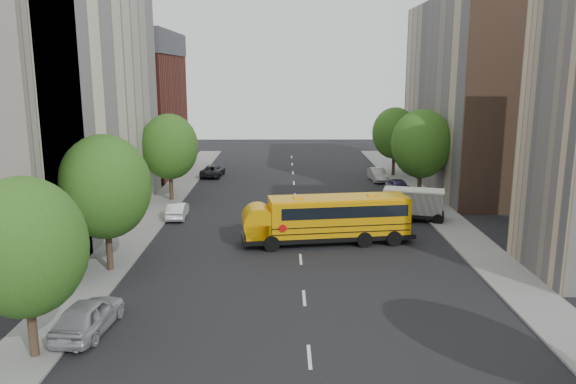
{
  "coord_description": "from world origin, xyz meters",
  "views": [
    {
      "loc": [
        -1.01,
        -34.66,
        11.24
      ],
      "look_at": [
        -0.75,
        2.0,
        3.36
      ],
      "focal_mm": 35.0,
      "sensor_mm": 36.0,
      "label": 1
    }
  ],
  "objects_px": {
    "street_tree_1": "(105,187)",
    "parked_car_5": "(378,175)",
    "street_tree_2": "(169,147)",
    "parked_car_1": "(177,210)",
    "parked_car_2": "(213,171)",
    "parked_car_0": "(88,316)",
    "parked_car_4": "(399,187)",
    "street_tree_5": "(395,133)",
    "school_bus": "(326,217)",
    "safari_truck": "(407,203)",
    "street_tree_4": "(421,144)",
    "street_tree_0": "(24,247)"
  },
  "relations": [
    {
      "from": "street_tree_1",
      "to": "safari_truck",
      "type": "bearing_deg",
      "value": 30.28
    },
    {
      "from": "street_tree_1",
      "to": "parked_car_0",
      "type": "height_order",
      "value": "street_tree_1"
    },
    {
      "from": "street_tree_0",
      "to": "parked_car_1",
      "type": "height_order",
      "value": "street_tree_0"
    },
    {
      "from": "street_tree_0",
      "to": "street_tree_2",
      "type": "xyz_separation_m",
      "value": [
        0.0,
        28.0,
        0.19
      ]
    },
    {
      "from": "street_tree_5",
      "to": "school_bus",
      "type": "xyz_separation_m",
      "value": [
        -9.21,
        -24.68,
        -2.9
      ]
    },
    {
      "from": "street_tree_1",
      "to": "safari_truck",
      "type": "height_order",
      "value": "street_tree_1"
    },
    {
      "from": "street_tree_5",
      "to": "street_tree_4",
      "type": "bearing_deg",
      "value": -90.0
    },
    {
      "from": "street_tree_4",
      "to": "street_tree_2",
      "type": "bearing_deg",
      "value": 180.0
    },
    {
      "from": "street_tree_0",
      "to": "street_tree_4",
      "type": "distance_m",
      "value": 35.61
    },
    {
      "from": "street_tree_0",
      "to": "safari_truck",
      "type": "height_order",
      "value": "street_tree_0"
    },
    {
      "from": "parked_car_1",
      "to": "school_bus",
      "type": "bearing_deg",
      "value": 146.77
    },
    {
      "from": "street_tree_4",
      "to": "parked_car_5",
      "type": "xyz_separation_m",
      "value": [
        -2.2,
        9.04,
        -4.4
      ]
    },
    {
      "from": "street_tree_4",
      "to": "parked_car_0",
      "type": "distance_m",
      "value": 33.25
    },
    {
      "from": "street_tree_1",
      "to": "parked_car_2",
      "type": "bearing_deg",
      "value": 85.77
    },
    {
      "from": "street_tree_2",
      "to": "parked_car_1",
      "type": "relative_size",
      "value": 2.0
    },
    {
      "from": "parked_car_5",
      "to": "street_tree_2",
      "type": "bearing_deg",
      "value": -159.9
    },
    {
      "from": "parked_car_0",
      "to": "parked_car_4",
      "type": "relative_size",
      "value": 1.04
    },
    {
      "from": "school_bus",
      "to": "safari_truck",
      "type": "distance_m",
      "value": 9.09
    },
    {
      "from": "street_tree_1",
      "to": "school_bus",
      "type": "distance_m",
      "value": 14.2
    },
    {
      "from": "street_tree_1",
      "to": "street_tree_4",
      "type": "distance_m",
      "value": 28.43
    },
    {
      "from": "safari_truck",
      "to": "parked_car_1",
      "type": "height_order",
      "value": "safari_truck"
    },
    {
      "from": "safari_truck",
      "to": "street_tree_4",
      "type": "bearing_deg",
      "value": 85.01
    },
    {
      "from": "street_tree_1",
      "to": "parked_car_2",
      "type": "distance_m",
      "value": 30.16
    },
    {
      "from": "street_tree_4",
      "to": "parked_car_5",
      "type": "height_order",
      "value": "street_tree_4"
    },
    {
      "from": "street_tree_2",
      "to": "parked_car_5",
      "type": "distance_m",
      "value": 22.16
    },
    {
      "from": "street_tree_2",
      "to": "parked_car_2",
      "type": "bearing_deg",
      "value": 79.42
    },
    {
      "from": "street_tree_4",
      "to": "parked_car_2",
      "type": "distance_m",
      "value": 23.46
    },
    {
      "from": "parked_car_2",
      "to": "parked_car_5",
      "type": "bearing_deg",
      "value": 175.65
    },
    {
      "from": "school_bus",
      "to": "parked_car_2",
      "type": "relative_size",
      "value": 2.53
    },
    {
      "from": "parked_car_2",
      "to": "parked_car_5",
      "type": "height_order",
      "value": "parked_car_5"
    },
    {
      "from": "street_tree_1",
      "to": "parked_car_5",
      "type": "relative_size",
      "value": 1.94
    },
    {
      "from": "street_tree_0",
      "to": "street_tree_2",
      "type": "height_order",
      "value": "street_tree_2"
    },
    {
      "from": "street_tree_5",
      "to": "parked_car_2",
      "type": "relative_size",
      "value": 1.62
    },
    {
      "from": "street_tree_5",
      "to": "parked_car_5",
      "type": "relative_size",
      "value": 1.84
    },
    {
      "from": "street_tree_0",
      "to": "school_bus",
      "type": "relative_size",
      "value": 0.63
    },
    {
      "from": "parked_car_1",
      "to": "street_tree_0",
      "type": "bearing_deg",
      "value": 83.21
    },
    {
      "from": "street_tree_1",
      "to": "parked_car_5",
      "type": "distance_m",
      "value": 33.78
    },
    {
      "from": "street_tree_4",
      "to": "parked_car_0",
      "type": "height_order",
      "value": "street_tree_4"
    },
    {
      "from": "parked_car_0",
      "to": "parked_car_4",
      "type": "xyz_separation_m",
      "value": [
        19.2,
        27.85,
        -0.03
      ]
    },
    {
      "from": "street_tree_4",
      "to": "parked_car_1",
      "type": "bearing_deg",
      "value": -163.42
    },
    {
      "from": "street_tree_5",
      "to": "safari_truck",
      "type": "distance_m",
      "value": 19.07
    },
    {
      "from": "parked_car_4",
      "to": "street_tree_0",
      "type": "bearing_deg",
      "value": -127.32
    },
    {
      "from": "street_tree_1",
      "to": "street_tree_2",
      "type": "bearing_deg",
      "value": 90.0
    },
    {
      "from": "street_tree_1",
      "to": "street_tree_5",
      "type": "distance_m",
      "value": 37.2
    },
    {
      "from": "safari_truck",
      "to": "parked_car_0",
      "type": "relative_size",
      "value": 1.3
    },
    {
      "from": "street_tree_4",
      "to": "street_tree_5",
      "type": "xyz_separation_m",
      "value": [
        -0.0,
        12.0,
        -0.37
      ]
    },
    {
      "from": "street_tree_5",
      "to": "parked_car_1",
      "type": "bearing_deg",
      "value": -138.41
    },
    {
      "from": "parked_car_2",
      "to": "street_tree_0",
      "type": "bearing_deg",
      "value": 91.32
    },
    {
      "from": "street_tree_5",
      "to": "parked_car_2",
      "type": "distance_m",
      "value": 20.21
    },
    {
      "from": "street_tree_2",
      "to": "parked_car_4",
      "type": "xyz_separation_m",
      "value": [
        20.6,
        2.11,
        -4.08
      ]
    }
  ]
}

